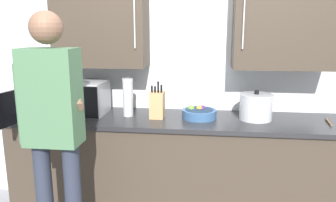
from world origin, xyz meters
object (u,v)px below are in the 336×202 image
Objects in this scene: stock_pot at (256,107)px; knife_block at (157,104)px; person_figure at (53,123)px; fruit_bowl at (199,113)px; microwave_oven at (70,98)px; thermos_flask at (128,97)px.

knife_block reaches higher than stock_pot.
knife_block is 0.18× the size of person_figure.
person_figure is at bearing -142.12° from fruit_bowl.
person_figure is at bearing -152.21° from stock_pot.
thermos_flask is at bearing -1.70° from microwave_oven.
person_figure reaches higher than stock_pot.
stock_pot is 0.79m from knife_block.
microwave_oven is 2.65× the size of fruit_bowl.
microwave_oven reaches higher than stock_pot.
stock_pot is 1.18× the size of knife_block.
microwave_oven is 0.74m from person_figure.
stock_pot reaches higher than fruit_bowl.
person_figure reaches higher than microwave_oven.
microwave_oven is 0.76m from knife_block.
microwave_oven is at bearing 177.56° from knife_block.
knife_block reaches higher than fruit_bowl.
microwave_oven is 0.43× the size of person_figure.
person_figure is (-0.56, -0.68, 0.02)m from knife_block.
person_figure reaches higher than fruit_bowl.
knife_block is at bearing -176.58° from fruit_bowl.
stock_pot is at bearing 2.24° from knife_block.
microwave_oven is at bearing 105.29° from person_figure.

